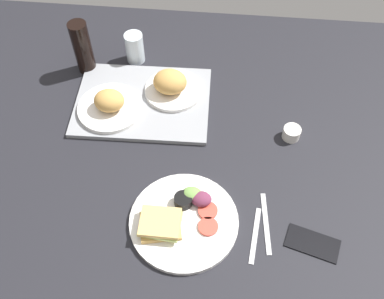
{
  "coord_description": "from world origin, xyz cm",
  "views": [
    {
      "loc": [
        9.45,
        -74.58,
        112.35
      ],
      "look_at": [
        2.0,
        3.0,
        4.0
      ],
      "focal_mm": 41.07,
      "sensor_mm": 36.0,
      "label": 1
    }
  ],
  "objects_px": {
    "bread_plate_far": "(171,85)",
    "espresso_cup": "(292,133)",
    "knife": "(266,223)",
    "cell_phone": "(313,243)",
    "plate_with_salad": "(182,219)",
    "fork": "(255,235)",
    "drinking_glass": "(135,48)",
    "bread_plate_near": "(110,104)",
    "serving_tray": "(143,102)",
    "soda_bottle": "(83,48)"
  },
  "relations": [
    {
      "from": "fork",
      "to": "knife",
      "type": "bearing_deg",
      "value": -30.33
    },
    {
      "from": "serving_tray",
      "to": "fork",
      "type": "relative_size",
      "value": 2.65
    },
    {
      "from": "bread_plate_far",
      "to": "bread_plate_near",
      "type": "bearing_deg",
      "value": -152.94
    },
    {
      "from": "drinking_glass",
      "to": "fork",
      "type": "xyz_separation_m",
      "value": [
        0.45,
        -0.66,
        -0.05
      ]
    },
    {
      "from": "bread_plate_far",
      "to": "espresso_cup",
      "type": "height_order",
      "value": "bread_plate_far"
    },
    {
      "from": "bread_plate_near",
      "to": "espresso_cup",
      "type": "xyz_separation_m",
      "value": [
        0.59,
        -0.04,
        -0.02
      ]
    },
    {
      "from": "plate_with_salad",
      "to": "fork",
      "type": "height_order",
      "value": "plate_with_salad"
    },
    {
      "from": "bread_plate_far",
      "to": "fork",
      "type": "height_order",
      "value": "bread_plate_far"
    },
    {
      "from": "knife",
      "to": "cell_phone",
      "type": "xyz_separation_m",
      "value": [
        0.13,
        -0.05,
        0.0
      ]
    },
    {
      "from": "fork",
      "to": "bread_plate_near",
      "type": "bearing_deg",
      "value": 57.01
    },
    {
      "from": "bread_plate_far",
      "to": "drinking_glass",
      "type": "distance_m",
      "value": 0.23
    },
    {
      "from": "serving_tray",
      "to": "bread_plate_far",
      "type": "relative_size",
      "value": 2.3
    },
    {
      "from": "bread_plate_far",
      "to": "soda_bottle",
      "type": "relative_size",
      "value": 0.98
    },
    {
      "from": "soda_bottle",
      "to": "fork",
      "type": "height_order",
      "value": "soda_bottle"
    },
    {
      "from": "serving_tray",
      "to": "drinking_glass",
      "type": "relative_size",
      "value": 3.97
    },
    {
      "from": "plate_with_salad",
      "to": "espresso_cup",
      "type": "xyz_separation_m",
      "value": [
        0.32,
        0.33,
        0.0
      ]
    },
    {
      "from": "bread_plate_near",
      "to": "bread_plate_far",
      "type": "bearing_deg",
      "value": 27.06
    },
    {
      "from": "serving_tray",
      "to": "plate_with_salad",
      "type": "relative_size",
      "value": 1.47
    },
    {
      "from": "serving_tray",
      "to": "cell_phone",
      "type": "bearing_deg",
      "value": -40.32
    },
    {
      "from": "espresso_cup",
      "to": "soda_bottle",
      "type": "bearing_deg",
      "value": 161.37
    },
    {
      "from": "espresso_cup",
      "to": "fork",
      "type": "bearing_deg",
      "value": -107.13
    },
    {
      "from": "drinking_glass",
      "to": "knife",
      "type": "distance_m",
      "value": 0.79
    },
    {
      "from": "plate_with_salad",
      "to": "fork",
      "type": "bearing_deg",
      "value": -6.64
    },
    {
      "from": "bread_plate_far",
      "to": "fork",
      "type": "bearing_deg",
      "value": -59.57
    },
    {
      "from": "drinking_glass",
      "to": "cell_phone",
      "type": "distance_m",
      "value": 0.91
    },
    {
      "from": "bread_plate_far",
      "to": "soda_bottle",
      "type": "height_order",
      "value": "soda_bottle"
    },
    {
      "from": "bread_plate_near",
      "to": "knife",
      "type": "distance_m",
      "value": 0.63
    },
    {
      "from": "fork",
      "to": "soda_bottle",
      "type": "bearing_deg",
      "value": 52.19
    },
    {
      "from": "soda_bottle",
      "to": "fork",
      "type": "bearing_deg",
      "value": -44.34
    },
    {
      "from": "fork",
      "to": "cell_phone",
      "type": "relative_size",
      "value": 1.18
    },
    {
      "from": "bread_plate_far",
      "to": "drinking_glass",
      "type": "bearing_deg",
      "value": 132.89
    },
    {
      "from": "fork",
      "to": "espresso_cup",
      "type": "bearing_deg",
      "value": -10.59
    },
    {
      "from": "fork",
      "to": "cell_phone",
      "type": "xyz_separation_m",
      "value": [
        0.16,
        -0.01,
        0.0
      ]
    },
    {
      "from": "plate_with_salad",
      "to": "cell_phone",
      "type": "distance_m",
      "value": 0.36
    },
    {
      "from": "espresso_cup",
      "to": "knife",
      "type": "distance_m",
      "value": 0.33
    },
    {
      "from": "bread_plate_far",
      "to": "drinking_glass",
      "type": "relative_size",
      "value": 1.73
    },
    {
      "from": "serving_tray",
      "to": "soda_bottle",
      "type": "relative_size",
      "value": 2.25
    },
    {
      "from": "soda_bottle",
      "to": "espresso_cup",
      "type": "xyz_separation_m",
      "value": [
        0.72,
        -0.24,
        -0.08
      ]
    },
    {
      "from": "bread_plate_near",
      "to": "cell_phone",
      "type": "relative_size",
      "value": 1.49
    },
    {
      "from": "bread_plate_far",
      "to": "drinking_glass",
      "type": "height_order",
      "value": "drinking_glass"
    },
    {
      "from": "espresso_cup",
      "to": "fork",
      "type": "relative_size",
      "value": 0.33
    },
    {
      "from": "drinking_glass",
      "to": "fork",
      "type": "relative_size",
      "value": 0.67
    },
    {
      "from": "drinking_glass",
      "to": "espresso_cup",
      "type": "relative_size",
      "value": 2.03
    },
    {
      "from": "soda_bottle",
      "to": "espresso_cup",
      "type": "distance_m",
      "value": 0.77
    },
    {
      "from": "bread_plate_near",
      "to": "knife",
      "type": "relative_size",
      "value": 1.13
    },
    {
      "from": "soda_bottle",
      "to": "cell_phone",
      "type": "relative_size",
      "value": 1.39
    },
    {
      "from": "soda_bottle",
      "to": "espresso_cup",
      "type": "relative_size",
      "value": 3.57
    },
    {
      "from": "plate_with_salad",
      "to": "bread_plate_near",
      "type": "bearing_deg",
      "value": 126.53
    },
    {
      "from": "plate_with_salad",
      "to": "drinking_glass",
      "type": "xyz_separation_m",
      "value": [
        -0.24,
        0.64,
        0.04
      ]
    },
    {
      "from": "bread_plate_far",
      "to": "espresso_cup",
      "type": "bearing_deg",
      "value": -19.59
    }
  ]
}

